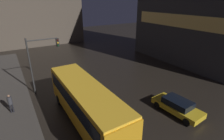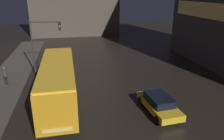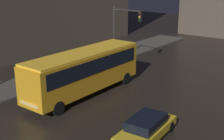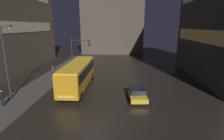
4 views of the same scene
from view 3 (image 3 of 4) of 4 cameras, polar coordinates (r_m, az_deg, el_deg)
sidewalk_left at (r=29.34m, az=-11.42°, el=-1.11°), size 4.00×48.00×0.15m
bus_near at (r=24.15m, az=-5.12°, el=0.29°), size 2.73×10.77×3.44m
car_taxi at (r=18.18m, az=6.26°, el=-10.45°), size 2.19×4.62×1.35m
pedestrian_near at (r=31.12m, az=-6.40°, el=2.40°), size 0.39×0.39×1.81m
traffic_light_main at (r=30.45m, az=2.08°, el=7.78°), size 3.28×0.35×6.12m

